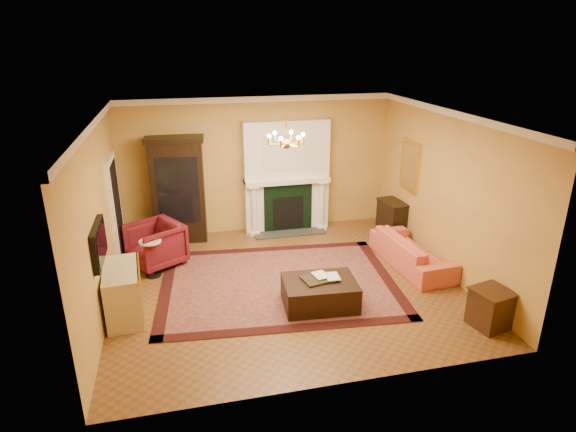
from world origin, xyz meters
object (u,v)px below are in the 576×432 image
object	(u,v)px
china_cabinet	(178,192)
leather_ottoman	(320,293)
pedestal_table	(152,256)
console_table	(392,219)
end_table	(490,309)
commode	(123,292)
coral_sofa	(412,247)
wingback_armchair	(155,243)

from	to	relation	value
china_cabinet	leather_ottoman	size ratio (longest dim) A/B	1.84
pedestal_table	leather_ottoman	world-z (taller)	pedestal_table
leather_ottoman	console_table	bearing A→B (deg)	50.36
pedestal_table	end_table	size ratio (longest dim) A/B	1.23
end_table	console_table	distance (m)	3.66
commode	leather_ottoman	xyz separation A→B (m)	(3.09, -0.42, -0.18)
coral_sofa	console_table	xyz separation A→B (m)	(0.26, 1.48, -0.01)
console_table	coral_sofa	bearing A→B (deg)	-107.49
end_table	console_table	world-z (taller)	console_table
china_cabinet	leather_ottoman	world-z (taller)	china_cabinet
coral_sofa	console_table	size ratio (longest dim) A/B	2.62
china_cabinet	commode	world-z (taller)	china_cabinet
coral_sofa	pedestal_table	bearing A→B (deg)	77.80
coral_sofa	leather_ottoman	bearing A→B (deg)	111.25
china_cabinet	coral_sofa	distance (m)	4.92
pedestal_table	console_table	size ratio (longest dim) A/B	0.92
china_cabinet	wingback_armchair	size ratio (longest dim) A/B	2.32
commode	leather_ottoman	size ratio (longest dim) A/B	0.94
end_table	commode	bearing A→B (deg)	163.83
commode	coral_sofa	distance (m)	5.28
coral_sofa	leather_ottoman	world-z (taller)	coral_sofa
commode	console_table	world-z (taller)	commode
pedestal_table	end_table	xyz separation A→B (m)	(5.06, -2.87, -0.12)
console_table	china_cabinet	bearing A→B (deg)	162.06
wingback_armchair	console_table	distance (m)	5.07
wingback_armchair	coral_sofa	size ratio (longest dim) A/B	0.46
china_cabinet	console_table	bearing A→B (deg)	-5.38
end_table	console_table	bearing A→B (deg)	89.06
commode	coral_sofa	world-z (taller)	commode
end_table	leather_ottoman	distance (m)	2.63
pedestal_table	coral_sofa	xyz separation A→B (m)	(4.85, -0.69, -0.02)
console_table	end_table	bearing A→B (deg)	-98.42
pedestal_table	commode	size ratio (longest dim) A/B	0.64
commode	console_table	bearing A→B (deg)	16.07
wingback_armchair	leather_ottoman	size ratio (longest dim) A/B	0.80
pedestal_table	commode	bearing A→B (deg)	-106.97
china_cabinet	coral_sofa	size ratio (longest dim) A/B	1.07
end_table	console_table	size ratio (longest dim) A/B	0.75
commode	coral_sofa	bearing A→B (deg)	1.92
coral_sofa	china_cabinet	bearing A→B (deg)	57.47
commode	china_cabinet	bearing A→B (deg)	67.14
china_cabinet	pedestal_table	size ratio (longest dim) A/B	3.04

